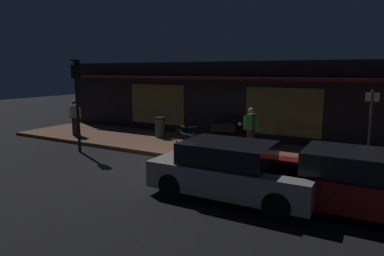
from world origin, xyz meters
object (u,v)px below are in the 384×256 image
object	(u,v)px
bicycle_parked	(186,139)
traffic_light_pole	(76,89)
sign_post	(370,120)
motorcycle	(224,129)
trash_bin	(160,127)
person_photographer	(75,117)
person_bystander	(251,128)
parked_car_near	(231,170)
parked_car_far	(360,183)

from	to	relation	value
bicycle_parked	traffic_light_pole	bearing A→B (deg)	-148.73
sign_post	motorcycle	bearing A→B (deg)	177.53
motorcycle	trash_bin	world-z (taller)	motorcycle
bicycle_parked	person_photographer	xyz separation A→B (m)	(-5.93, -0.33, 0.52)
motorcycle	person_bystander	world-z (taller)	person_bystander
person_bystander	parked_car_near	world-z (taller)	person_bystander
motorcycle	sign_post	world-z (taller)	sign_post
sign_post	traffic_light_pole	world-z (taller)	traffic_light_pole
parked_car_near	parked_car_far	xyz separation A→B (m)	(2.90, 0.52, 0.00)
parked_car_far	sign_post	bearing A→B (deg)	90.58
person_photographer	person_bystander	xyz separation A→B (m)	(8.35, 1.06, 0.00)
person_photographer	parked_car_far	bearing A→B (deg)	-13.04
person_bystander	parked_car_near	size ratio (longest dim) A/B	0.40
person_photographer	traffic_light_pole	bearing A→B (deg)	-38.91
bicycle_parked	parked_car_far	world-z (taller)	parked_car_far
trash_bin	traffic_light_pole	world-z (taller)	traffic_light_pole
parked_car_far	trash_bin	bearing A→B (deg)	152.63
sign_post	trash_bin	world-z (taller)	sign_post
person_bystander	sign_post	xyz separation A→B (m)	(3.95, 1.05, 0.48)
sign_post	person_bystander	bearing A→B (deg)	-165.09
person_photographer	person_bystander	distance (m)	8.42
trash_bin	sign_post	bearing A→B (deg)	3.58
parked_car_near	bicycle_parked	bearing A→B (deg)	133.49
person_photographer	sign_post	xyz separation A→B (m)	(12.30, 2.11, 0.48)
trash_bin	traffic_light_pole	size ratio (longest dim) A/B	0.26
motorcycle	bicycle_parked	world-z (taller)	motorcycle
bicycle_parked	traffic_light_pole	distance (m)	4.67
person_photographer	sign_post	size ratio (longest dim) A/B	0.70
trash_bin	person_bystander	bearing A→B (deg)	-6.48
person_bystander	parked_car_far	bearing A→B (deg)	-44.38
sign_post	parked_car_far	bearing A→B (deg)	-89.42
trash_bin	traffic_light_pole	bearing A→B (deg)	-113.15
bicycle_parked	sign_post	xyz separation A→B (m)	(6.37, 1.78, 1.00)
bicycle_parked	parked_car_near	size ratio (longest dim) A/B	0.37
traffic_light_pole	trash_bin	bearing A→B (deg)	66.85
motorcycle	person_photographer	world-z (taller)	person_photographer
person_photographer	traffic_light_pole	world-z (taller)	traffic_light_pole
parked_car_far	bicycle_parked	bearing A→B (deg)	153.55
bicycle_parked	trash_bin	distance (m)	2.49
motorcycle	person_bystander	xyz separation A→B (m)	(1.68, -1.30, 0.38)
person_photographer	trash_bin	bearing A→B (deg)	22.60
trash_bin	parked_car_near	world-z (taller)	parked_car_near
motorcycle	trash_bin	xyz separation A→B (m)	(-2.89, -0.78, -0.03)
motorcycle	parked_car_far	size ratio (longest dim) A/B	0.41
person_photographer	sign_post	world-z (taller)	sign_post
motorcycle	parked_car_near	bearing A→B (deg)	-64.08
parked_car_near	parked_car_far	bearing A→B (deg)	10.16
sign_post	traffic_light_pole	distance (m)	10.80
person_photographer	traffic_light_pole	xyz separation A→B (m)	(2.31, -1.87, 1.45)
trash_bin	bicycle_parked	bearing A→B (deg)	-30.02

